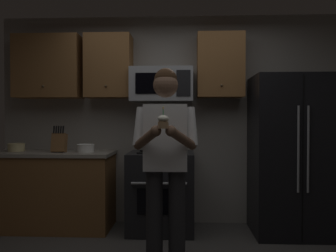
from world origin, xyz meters
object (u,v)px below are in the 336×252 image
oven_range (161,191)px  knife_block (59,142)px  microwave (162,85)px  bowl_large_white (86,148)px  cupcake (163,122)px  bowl_small_colored (16,147)px  person (166,155)px  refrigerator (292,155)px

oven_range → knife_block: (-1.20, -0.03, 0.57)m
microwave → bowl_large_white: size_ratio=3.58×
cupcake → bowl_small_colored: bearing=143.0°
bowl_small_colored → cupcake: bearing=-37.0°
person → oven_range: bearing=96.0°
oven_range → person: size_ratio=0.53×
bowl_large_white → person: 1.41m
oven_range → person: person is taller
knife_block → person: 1.64m
microwave → bowl_small_colored: size_ratio=3.60×
bowl_small_colored → bowl_large_white: bearing=-5.0°
bowl_small_colored → person: size_ratio=0.12×
bowl_small_colored → refrigerator: bearing=-1.7°
refrigerator → bowl_large_white: 2.39m
bowl_small_colored → person: (1.87, -1.08, 0.02)m
knife_block → refrigerator: bearing=-0.2°
bowl_large_white → person: person is taller
knife_block → bowl_large_white: knife_block is taller
refrigerator → cupcake: size_ratio=10.35×
oven_range → bowl_small_colored: size_ratio=4.53×
refrigerator → bowl_large_white: bearing=179.5°
bowl_large_white → bowl_small_colored: same height
bowl_small_colored → knife_block: bearing=-8.7°
bowl_large_white → knife_block: bearing=-178.3°
refrigerator → cupcake: (-1.39, -1.31, 0.39)m
refrigerator → person: bearing=-144.8°
person → refrigerator: bearing=35.2°
oven_range → knife_block: knife_block is taller
knife_block → bowl_large_white: (0.31, 0.01, -0.07)m
bowl_large_white → refrigerator: bearing=-0.5°
microwave → bowl_small_colored: microwave is taller
knife_block → person: (1.31, -0.99, -0.04)m
bowl_large_white → cupcake: cupcake is taller
microwave → person: 1.36m
knife_block → person: size_ratio=0.18×
microwave → bowl_small_colored: (-1.76, -0.06, -0.75)m
knife_block → cupcake: (1.31, -1.32, 0.26)m
knife_block → cupcake: size_ratio=1.84×
person → bowl_large_white: bearing=134.9°
oven_range → microwave: (0.00, 0.12, 1.26)m
oven_range → cupcake: 1.59m
bowl_large_white → person: size_ratio=0.12×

